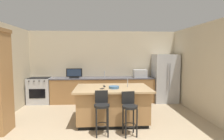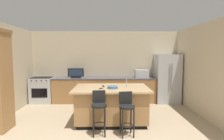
{
  "view_description": "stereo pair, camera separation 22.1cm",
  "coord_description": "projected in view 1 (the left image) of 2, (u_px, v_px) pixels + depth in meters",
  "views": [
    {
      "loc": [
        -0.12,
        -2.5,
        1.79
      ],
      "look_at": [
        0.22,
        2.94,
        1.3
      ],
      "focal_mm": 29.5,
      "sensor_mm": 36.0,
      "label": 1
    },
    {
      "loc": [
        0.1,
        -2.51,
        1.79
      ],
      "look_at": [
        0.22,
        2.94,
        1.3
      ],
      "focal_mm": 29.5,
      "sensor_mm": 36.0,
      "label": 2
    }
  ],
  "objects": [
    {
      "name": "wall_back",
      "position": [
        104.0,
        66.0,
        7.08
      ],
      "size": [
        6.02,
        0.12,
        2.63
      ],
      "primitive_type": "cube",
      "color": "beige",
      "rests_on": "ground_plane"
    },
    {
      "name": "wall_right",
      "position": [
        209.0,
        71.0,
        4.98
      ],
      "size": [
        0.12,
        4.98,
        2.63
      ],
      "primitive_type": "cube",
      "color": "beige",
      "rests_on": "ground_plane"
    },
    {
      "name": "counter_back",
      "position": [
        103.0,
        90.0,
        6.78
      ],
      "size": [
        3.75,
        0.62,
        0.91
      ],
      "color": "#9E7042",
      "rests_on": "ground_plane"
    },
    {
      "name": "kitchen_island",
      "position": [
        112.0,
        104.0,
        4.81
      ],
      "size": [
        1.92,
        1.27,
        0.92
      ],
      "color": "black",
      "rests_on": "ground_plane"
    },
    {
      "name": "refrigerator",
      "position": [
        165.0,
        78.0,
        6.83
      ],
      "size": [
        0.85,
        0.75,
        1.76
      ],
      "color": "#B7BABF",
      "rests_on": "ground_plane"
    },
    {
      "name": "range_oven",
      "position": [
        40.0,
        90.0,
        6.64
      ],
      "size": [
        0.79,
        0.63,
        0.93
      ],
      "color": "#B7BABF",
      "rests_on": "ground_plane"
    },
    {
      "name": "microwave",
      "position": [
        140.0,
        73.0,
        6.81
      ],
      "size": [
        0.48,
        0.36,
        0.29
      ],
      "primitive_type": "cube",
      "color": "#B7BABF",
      "rests_on": "counter_back"
    },
    {
      "name": "tv_monitor",
      "position": [
        74.0,
        74.0,
        6.61
      ],
      "size": [
        0.57,
        0.16,
        0.35
      ],
      "color": "black",
      "rests_on": "counter_back"
    },
    {
      "name": "sink_faucet_back",
      "position": [
        105.0,
        74.0,
        6.83
      ],
      "size": [
        0.02,
        0.02,
        0.24
      ],
      "primitive_type": "cylinder",
      "color": "#B2B2B7",
      "rests_on": "counter_back"
    },
    {
      "name": "sink_faucet_island",
      "position": [
        128.0,
        83.0,
        4.79
      ],
      "size": [
        0.02,
        0.02,
        0.22
      ],
      "primitive_type": "cylinder",
      "color": "#B2B2B7",
      "rests_on": "kitchen_island"
    },
    {
      "name": "bar_stool_left",
      "position": [
        102.0,
        109.0,
        4.03
      ],
      "size": [
        0.34,
        0.35,
        0.97
      ],
      "rotation": [
        0.0,
        0.0,
        0.05
      ],
      "color": "black",
      "rests_on": "ground_plane"
    },
    {
      "name": "bar_stool_right",
      "position": [
        129.0,
        110.0,
        4.02
      ],
      "size": [
        0.34,
        0.36,
        0.95
      ],
      "rotation": [
        0.0,
        0.0,
        0.13
      ],
      "color": "black",
      "rests_on": "ground_plane"
    },
    {
      "name": "fruit_bowl",
      "position": [
        114.0,
        87.0,
        4.61
      ],
      "size": [
        0.26,
        0.26,
        0.06
      ],
      "primitive_type": "cylinder",
      "color": "#3F668C",
      "rests_on": "kitchen_island"
    },
    {
      "name": "cell_phone",
      "position": [
        102.0,
        89.0,
        4.58
      ],
      "size": [
        0.13,
        0.17,
        0.01
      ],
      "primitive_type": "cube",
      "rotation": [
        0.0,
        0.0,
        -0.44
      ],
      "color": "black",
      "rests_on": "kitchen_island"
    },
    {
      "name": "tv_remote",
      "position": [
        104.0,
        86.0,
        4.88
      ],
      "size": [
        0.06,
        0.17,
        0.02
      ],
      "primitive_type": "cube",
      "rotation": [
        0.0,
        0.0,
        0.12
      ],
      "color": "black",
      "rests_on": "kitchen_island"
    }
  ]
}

